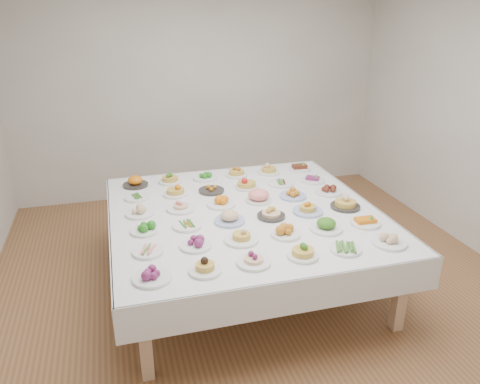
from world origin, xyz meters
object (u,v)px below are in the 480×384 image
object	(u,v)px
display_table	(244,217)
dish_18	(140,209)
dish_0	(152,272)
dish_35	(300,167)

from	to	relation	value
display_table	dish_18	world-z (taller)	dish_18
display_table	dish_18	size ratio (longest dim) A/B	9.41
display_table	dish_0	size ratio (longest dim) A/B	9.00
display_table	dish_35	bearing A→B (deg)	45.08
dish_0	dish_35	xyz separation A→B (m)	(1.85, 1.84, -0.01)
dish_0	dish_18	world-z (taller)	dish_0
display_table	dish_18	distance (m)	0.95
dish_0	dish_35	size ratio (longest dim) A/B	1.10
dish_18	display_table	bearing A→B (deg)	-10.93
dish_35	dish_0	bearing A→B (deg)	-135.05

